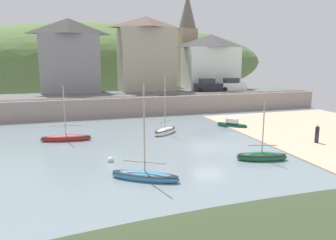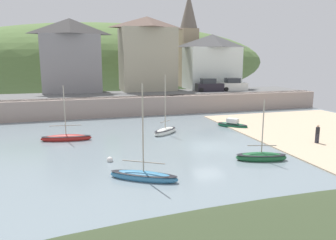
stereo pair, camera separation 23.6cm
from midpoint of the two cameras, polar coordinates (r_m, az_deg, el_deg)
ground at (r=20.63m, az=22.04°, el=-10.46°), size 48.00×41.00×0.61m
quay_seawall at (r=43.76m, az=-1.79°, el=2.99°), size 48.00×9.40×2.40m
hillside_backdrop at (r=80.05m, az=-10.84°, el=9.97°), size 80.00×44.00×18.01m
waterfront_building_left at (r=49.64m, az=-16.61°, el=10.92°), size 8.57×4.56×10.55m
waterfront_building_centre at (r=50.93m, az=-3.54°, el=11.65°), size 8.55×6.04×11.17m
waterfront_building_right at (r=54.40m, az=7.89°, el=10.27°), size 8.93×5.43×8.77m
church_with_spire at (r=57.19m, az=3.77°, el=14.08°), size 3.00×3.00×15.80m
sailboat_white_hull at (r=30.75m, az=-17.34°, el=-3.01°), size 4.59×1.52×5.19m
motorboat_with_cabin at (r=24.83m, az=16.42°, el=-6.26°), size 3.92×2.15×4.65m
rowboat_small_beached at (r=20.21m, az=-4.01°, el=-9.80°), size 4.29×3.17×6.11m
sailboat_far_left at (r=35.74m, az=11.51°, el=-0.81°), size 3.07×3.32×1.09m
sailboat_tall_mast at (r=31.89m, az=-0.28°, el=-1.97°), size 3.25×2.90×6.00m
parked_car_near_slipway at (r=49.52m, az=7.44°, el=5.98°), size 4.20×1.96×1.95m
parked_car_by_wall at (r=51.29m, az=11.62°, el=6.02°), size 4.20×1.96×1.95m
person_near_water at (r=30.91m, az=25.13°, el=-2.11°), size 0.34×0.34×1.62m
mooring_buoy at (r=23.91m, az=-9.96°, el=-6.95°), size 0.45×0.45×0.45m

